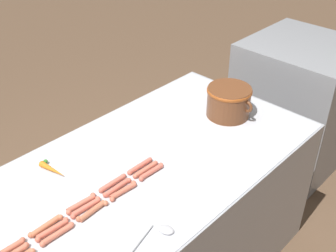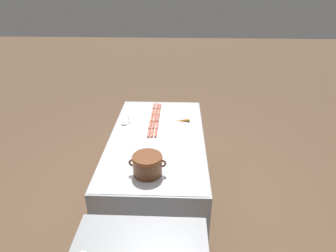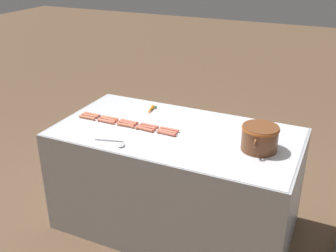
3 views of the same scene
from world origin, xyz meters
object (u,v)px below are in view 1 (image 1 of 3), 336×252
object	(u,v)px
hot_dog_1	(46,226)
hot_dog_4	(140,166)
bean_pot	(229,100)
hot_dog_13	(123,191)
hot_dog_2	(81,204)
serving_spoon	(157,234)
hot_dog_6	(52,229)
carrot	(52,169)
hot_dog_0	(7,250)
hot_dog_8	(117,187)
hot_dog_11	(57,234)
hot_dog_9	(145,169)
hot_dog_7	(86,207)
hot_dog_12	(92,211)
hot_dog_3	(113,183)
hot_dog_14	(151,172)
back_cabinet	(297,103)

from	to	relation	value
hot_dog_1	hot_dog_4	xyz separation A→B (m)	(-0.00, 0.55, 0.00)
hot_dog_1	bean_pot	distance (m)	1.26
hot_dog_13	hot_dog_1	bearing A→B (deg)	-101.33
hot_dog_1	hot_dog_2	bearing A→B (deg)	90.16
bean_pot	serving_spoon	distance (m)	1.03
hot_dog_6	hot_dog_13	size ratio (longest dim) A/B	1.00
carrot	hot_dog_0	bearing A→B (deg)	-54.26
hot_dog_8	carrot	xyz separation A→B (m)	(-0.33, -0.14, 0.00)
hot_dog_0	hot_dog_11	size ratio (longest dim) A/B	1.00
hot_dog_4	hot_dog_1	bearing A→B (deg)	-89.69
hot_dog_13	bean_pot	distance (m)	0.89
hot_dog_9	hot_dog_11	world-z (taller)	same
hot_dog_6	hot_dog_13	world-z (taller)	same
hot_dog_6	hot_dog_7	size ratio (longest dim) A/B	1.00
hot_dog_1	hot_dog_13	xyz separation A→B (m)	(0.07, 0.37, 0.00)
bean_pot	hot_dog_13	bearing A→B (deg)	-86.13
hot_dog_8	hot_dog_13	size ratio (longest dim) A/B	1.00
hot_dog_12	hot_dog_11	bearing A→B (deg)	-89.71
hot_dog_0	hot_dog_6	xyz separation A→B (m)	(0.04, 0.19, 0.00)
hot_dog_13	hot_dog_2	bearing A→B (deg)	-111.90
hot_dog_1	hot_dog_9	bearing A→B (deg)	86.15
serving_spoon	hot_dog_12	bearing A→B (deg)	-160.76
hot_dog_6	bean_pot	bearing A→B (deg)	91.04
hot_dog_0	hot_dog_1	xyz separation A→B (m)	(0.00, 0.18, 0.00)
hot_dog_4	hot_dog_6	world-z (taller)	same
hot_dog_9	carrot	size ratio (longest dim) A/B	0.91
hot_dog_2	hot_dog_13	size ratio (longest dim) A/B	1.00
hot_dog_4	hot_dog_8	xyz separation A→B (m)	(0.04, -0.18, 0.00)
hot_dog_7	hot_dog_3	bearing A→B (deg)	101.43
hot_dog_11	hot_dog_12	size ratio (longest dim) A/B	1.00
hot_dog_6	hot_dog_12	bearing A→B (deg)	78.87
hot_dog_4	hot_dog_14	xyz separation A→B (m)	(0.07, 0.01, 0.00)
hot_dog_13	carrot	distance (m)	0.39
hot_dog_0	hot_dog_2	bearing A→B (deg)	89.93
hot_dog_7	hot_dog_8	distance (m)	0.18
hot_dog_12	hot_dog_3	bearing A→B (deg)	112.79
hot_dog_9	serving_spoon	bearing A→B (deg)	-37.53
hot_dog_1	hot_dog_6	distance (m)	0.04
hot_dog_6	hot_dog_9	distance (m)	0.54
hot_dog_4	bean_pot	bearing A→B (deg)	88.66
hot_dog_4	hot_dog_14	size ratio (longest dim) A/B	1.00
hot_dog_8	hot_dog_11	xyz separation A→B (m)	(0.04, -0.36, 0.00)
bean_pot	hot_dog_8	bearing A→B (deg)	-88.57
hot_dog_4	hot_dog_13	world-z (taller)	same
hot_dog_6	hot_dog_11	bearing A→B (deg)	0.21
hot_dog_0	hot_dog_11	bearing A→B (deg)	68.31
serving_spoon	hot_dog_11	bearing A→B (deg)	-136.00
carrot	hot_dog_4	bearing A→B (deg)	47.57
hot_dog_11	hot_dog_1	bearing A→B (deg)	-174.31
back_cabinet	serving_spoon	world-z (taller)	back_cabinet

